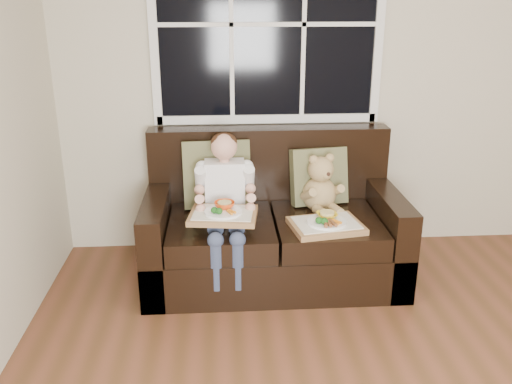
{
  "coord_description": "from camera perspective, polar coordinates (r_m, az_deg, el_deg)",
  "views": [
    {
      "loc": [
        -1.09,
        -1.39,
        1.83
      ],
      "look_at": [
        -0.87,
        1.85,
        0.66
      ],
      "focal_mm": 38.0,
      "sensor_mm": 36.0,
      "label": 1
    }
  ],
  "objects": [
    {
      "name": "window_back",
      "position": [
        3.89,
        1.23,
        17.24
      ],
      "size": [
        1.62,
        0.04,
        1.37
      ],
      "color": "black",
      "rests_on": "room_walls"
    },
    {
      "name": "child",
      "position": [
        3.49,
        -3.27,
        -0.02
      ],
      "size": [
        0.38,
        0.59,
        0.86
      ],
      "color": "white",
      "rests_on": "loveseat"
    },
    {
      "name": "pillow_right",
      "position": [
        3.81,
        6.63,
        1.66
      ],
      "size": [
        0.42,
        0.25,
        0.4
      ],
      "rotation": [
        -0.21,
        0.0,
        0.18
      ],
      "color": "#6B6842",
      "rests_on": "loveseat"
    },
    {
      "name": "tray_right",
      "position": [
        3.44,
        7.4,
        -3.35
      ],
      "size": [
        0.49,
        0.4,
        0.1
      ],
      "rotation": [
        0.0,
        0.0,
        0.17
      ],
      "color": "#976744",
      "rests_on": "loveseat"
    },
    {
      "name": "tray_left",
      "position": [
        3.33,
        -3.47,
        -2.27
      ],
      "size": [
        0.45,
        0.36,
        0.09
      ],
      "rotation": [
        0.0,
        0.0,
        -0.13
      ],
      "color": "#976744",
      "rests_on": "child"
    },
    {
      "name": "teddy_bear",
      "position": [
        3.69,
        6.76,
        0.5
      ],
      "size": [
        0.28,
        0.34,
        0.41
      ],
      "rotation": [
        0.0,
        0.0,
        0.31
      ],
      "color": "tan",
      "rests_on": "loveseat"
    },
    {
      "name": "loveseat",
      "position": [
        3.74,
        1.71,
        -4.09
      ],
      "size": [
        1.7,
        0.92,
        0.96
      ],
      "color": "black",
      "rests_on": "ground"
    },
    {
      "name": "pillow_left",
      "position": [
        3.74,
        -4.17,
        1.91
      ],
      "size": [
        0.47,
        0.24,
        0.47
      ],
      "rotation": [
        -0.21,
        0.0,
        0.08
      ],
      "color": "#6B6842",
      "rests_on": "loveseat"
    }
  ]
}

